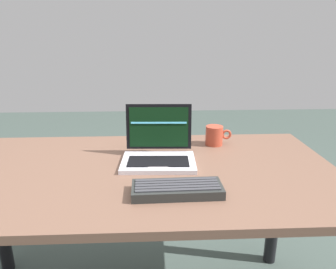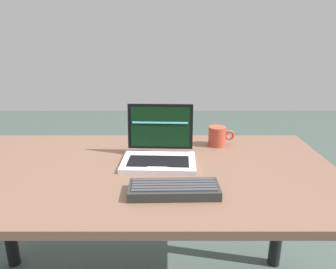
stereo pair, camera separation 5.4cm
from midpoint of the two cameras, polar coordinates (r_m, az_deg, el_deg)
desk at (r=1.28m, az=-4.96°, el=-10.32°), size 1.58×0.82×0.73m
laptop_front at (r=1.28m, az=-0.46°, el=-3.01°), size 0.30×0.24×0.22m
external_keyboard at (r=1.04m, az=2.50°, el=-9.81°), size 0.29×0.12×0.04m
coffee_mug at (r=1.48m, az=9.84°, el=-0.30°), size 0.12×0.08×0.09m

